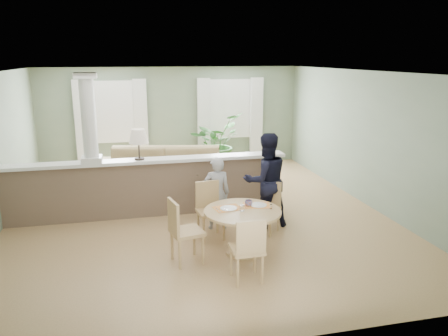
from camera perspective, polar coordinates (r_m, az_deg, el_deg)
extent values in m
plane|color=tan|center=(8.49, -3.43, -6.13)|extent=(8.00, 8.00, 0.00)
cube|color=gray|center=(12.02, -6.76, 6.56)|extent=(7.00, 0.02, 2.70)
cube|color=gray|center=(9.34, 18.17, 3.67)|extent=(0.02, 8.00, 2.70)
cube|color=gray|center=(4.37, 5.26, -7.50)|extent=(7.00, 0.02, 2.70)
cube|color=white|center=(7.95, -3.72, 12.41)|extent=(7.00, 8.00, 0.02)
cube|color=white|center=(11.90, -14.51, 7.09)|extent=(1.10, 0.02, 1.50)
cube|color=white|center=(11.88, -14.51, 7.08)|extent=(1.22, 0.04, 1.62)
cube|color=white|center=(12.25, 0.75, 7.74)|extent=(1.10, 0.02, 1.50)
cube|color=white|center=(12.22, 0.78, 7.73)|extent=(1.22, 0.04, 1.62)
cube|color=white|center=(11.90, -18.05, 5.38)|extent=(0.35, 0.10, 2.30)
cube|color=white|center=(11.86, -10.79, 5.81)|extent=(0.35, 0.10, 2.30)
cube|color=white|center=(12.04, -2.64, 6.17)|extent=(0.35, 0.10, 2.30)
cube|color=white|center=(12.40, 4.24, 6.39)|extent=(0.35, 0.10, 2.30)
cube|color=brown|center=(8.42, -9.77, -2.72)|extent=(5.20, 0.22, 1.05)
cube|color=white|center=(8.27, -9.93, 0.95)|extent=(5.32, 0.36, 0.06)
cube|color=white|center=(8.27, -16.88, 1.10)|extent=(0.36, 0.36, 0.10)
cylinder|color=white|center=(8.14, -17.27, 6.21)|extent=(0.26, 0.26, 1.39)
cube|color=white|center=(8.07, -17.67, 11.45)|extent=(0.38, 0.38, 0.10)
cylinder|color=black|center=(8.26, -10.98, 1.20)|extent=(0.18, 0.18, 0.03)
cylinder|color=black|center=(8.22, -11.03, 2.25)|extent=(0.03, 0.03, 0.28)
cone|color=beige|center=(8.17, -11.12, 4.10)|extent=(0.36, 0.36, 0.26)
imported|color=olive|center=(9.90, -7.88, -0.34)|extent=(3.46, 1.93, 0.95)
imported|color=#2D5E25|center=(11.50, -1.12, 3.34)|extent=(1.80, 1.82, 1.53)
cylinder|color=tan|center=(6.90, 2.38, -10.95)|extent=(0.49, 0.49, 0.04)
cylinder|color=tan|center=(6.77, 2.41, -8.38)|extent=(0.13, 0.13, 0.64)
cylinder|color=tan|center=(6.64, 2.44, -5.70)|extent=(1.18, 1.18, 0.04)
cube|color=#D3512F|center=(6.71, 0.49, -5.26)|extent=(0.47, 0.37, 0.01)
cube|color=#D3512F|center=(6.86, 4.32, -4.87)|extent=(0.46, 0.37, 0.01)
cylinder|color=white|center=(6.69, 0.59, -5.27)|extent=(0.26, 0.26, 0.01)
cylinder|color=white|center=(6.85, 4.53, -4.82)|extent=(0.26, 0.26, 0.01)
cylinder|color=white|center=(6.60, 2.37, -5.20)|extent=(0.07, 0.07, 0.09)
cube|color=silver|center=(6.62, 0.30, -5.40)|extent=(0.05, 0.17, 0.00)
cube|color=silver|center=(6.62, -0.74, -5.52)|extent=(0.05, 0.21, 0.00)
cylinder|color=white|center=(6.72, 6.16, -5.04)|extent=(0.04, 0.04, 0.07)
cylinder|color=silver|center=(6.71, 6.17, -4.71)|extent=(0.04, 0.04, 0.01)
imported|color=blue|center=(6.81, 3.22, -4.60)|extent=(0.14, 0.14, 0.09)
cube|color=tan|center=(7.30, -1.75, -5.78)|extent=(0.47, 0.47, 0.05)
cylinder|color=tan|center=(7.19, -2.65, -8.16)|extent=(0.04, 0.04, 0.44)
cylinder|color=tan|center=(7.28, -0.02, -7.84)|extent=(0.04, 0.04, 0.44)
cylinder|color=tan|center=(7.49, -3.39, -7.20)|extent=(0.04, 0.04, 0.44)
cylinder|color=tan|center=(7.59, -0.87, -6.90)|extent=(0.04, 0.04, 0.44)
cube|color=tan|center=(7.39, -2.20, -3.44)|extent=(0.41, 0.08, 0.47)
cube|color=tan|center=(7.57, 5.53, -5.34)|extent=(0.56, 0.56, 0.05)
cylinder|color=tan|center=(7.58, 3.85, -7.07)|extent=(0.04, 0.04, 0.41)
cylinder|color=tan|center=(7.45, 6.06, -7.52)|extent=(0.04, 0.04, 0.41)
cylinder|color=tan|center=(7.85, 4.94, -6.32)|extent=(0.04, 0.04, 0.41)
cylinder|color=tan|center=(7.72, 7.09, -6.74)|extent=(0.04, 0.04, 0.41)
cube|color=tan|center=(7.65, 6.16, -3.28)|extent=(0.30, 0.29, 0.44)
cube|color=tan|center=(5.99, 2.98, -10.55)|extent=(0.43, 0.43, 0.05)
cylinder|color=tan|center=(6.28, 4.02, -11.70)|extent=(0.04, 0.04, 0.43)
cylinder|color=tan|center=(6.19, 0.95, -12.05)|extent=(0.04, 0.04, 0.43)
cylinder|color=tan|center=(5.99, 5.03, -13.08)|extent=(0.04, 0.04, 0.43)
cylinder|color=tan|center=(5.90, 1.80, -13.48)|extent=(0.04, 0.04, 0.43)
cube|color=tan|center=(5.72, 3.56, -9.06)|extent=(0.40, 0.04, 0.46)
cube|color=tan|center=(6.49, -4.86, -8.32)|extent=(0.52, 0.52, 0.05)
cylinder|color=tan|center=(6.50, -2.75, -10.65)|extent=(0.04, 0.04, 0.45)
cylinder|color=tan|center=(6.80, -3.90, -9.48)|extent=(0.04, 0.04, 0.45)
cylinder|color=tan|center=(6.38, -5.79, -11.18)|extent=(0.04, 0.04, 0.45)
cylinder|color=tan|center=(6.69, -6.81, -9.95)|extent=(0.04, 0.04, 0.45)
cube|color=tan|center=(6.33, -6.62, -6.39)|extent=(0.13, 0.42, 0.48)
imported|color=#97979C|center=(7.64, -0.97, -3.32)|extent=(0.49, 0.34, 1.30)
imported|color=black|center=(7.74, 5.47, -1.62)|extent=(0.88, 0.71, 1.69)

